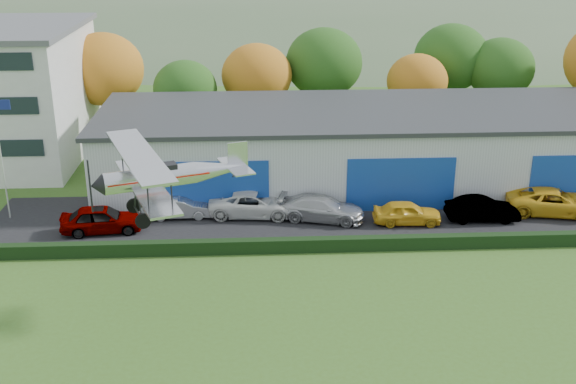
{
  "coord_description": "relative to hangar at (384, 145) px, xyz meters",
  "views": [
    {
      "loc": [
        -4.55,
        -20.11,
        17.53
      ],
      "look_at": [
        -2.83,
        11.83,
        5.32
      ],
      "focal_mm": 43.88,
      "sensor_mm": 36.0,
      "label": 1
    }
  ],
  "objects": [
    {
      "name": "hangar",
      "position": [
        0.0,
        0.0,
        0.0
      ],
      "size": [
        40.6,
        12.6,
        5.3
      ],
      "color": "#B2B7BC",
      "rests_on": "ground"
    },
    {
      "name": "distant_hills",
      "position": [
        -9.38,
        112.02,
        -15.7
      ],
      "size": [
        430.0,
        196.0,
        56.0
      ],
      "color": "#4C6642",
      "rests_on": "ground"
    },
    {
      "name": "car_1",
      "position": [
        -14.15,
        -6.47,
        -1.94
      ],
      "size": [
        4.09,
        1.54,
        1.33
      ],
      "primitive_type": "imported",
      "rotation": [
        0.0,
        0.0,
        1.6
      ],
      "color": "silver",
      "rests_on": "apron"
    },
    {
      "name": "hedge",
      "position": [
        -2.0,
        -11.78,
        -2.26
      ],
      "size": [
        46.0,
        0.6,
        0.8
      ],
      "primitive_type": "cube",
      "color": "black",
      "rests_on": "ground"
    },
    {
      "name": "tree_belt",
      "position": [
        -4.15,
        12.64,
        2.95
      ],
      "size": [
        75.7,
        13.22,
        10.12
      ],
      "color": "#3D2614",
      "rests_on": "ground"
    },
    {
      "name": "car_6",
      "position": [
        9.74,
        -7.16,
        -1.79
      ],
      "size": [
        6.29,
        3.81,
        1.63
      ],
      "primitive_type": "imported",
      "rotation": [
        0.0,
        0.0,
        1.37
      ],
      "color": "gold",
      "rests_on": "apron"
    },
    {
      "name": "flagpole",
      "position": [
        -24.88,
        -5.98,
        2.13
      ],
      "size": [
        1.05,
        0.1,
        8.0
      ],
      "color": "silver",
      "rests_on": "ground"
    },
    {
      "name": "car_2",
      "position": [
        -9.5,
        -6.38,
        -1.82
      ],
      "size": [
        5.87,
        3.08,
        1.58
      ],
      "primitive_type": "imported",
      "rotation": [
        0.0,
        0.0,
        1.49
      ],
      "color": "silver",
      "rests_on": "apron"
    },
    {
      "name": "car_3",
      "position": [
        -5.23,
        -7.35,
        -1.82
      ],
      "size": [
        5.77,
        3.48,
        1.57
      ],
      "primitive_type": "imported",
      "rotation": [
        0.0,
        0.0,
        1.32
      ],
      "color": "silver",
      "rests_on": "apron"
    },
    {
      "name": "car_5",
      "position": [
        4.84,
        -7.99,
        -1.86
      ],
      "size": [
        4.59,
        1.74,
        1.5
      ],
      "primitive_type": "imported",
      "rotation": [
        0.0,
        0.0,
        1.54
      ],
      "color": "gray",
      "rests_on": "apron"
    },
    {
      "name": "biplane",
      "position": [
        -13.51,
        -17.99,
        4.34
      ],
      "size": [
        7.36,
        8.29,
        3.13
      ],
      "rotation": [
        0.0,
        0.0,
        0.35
      ],
      "color": "silver"
    },
    {
      "name": "car_4",
      "position": [
        0.02,
        -8.21,
        -1.89
      ],
      "size": [
        4.27,
        1.86,
        1.43
      ],
      "primitive_type": "imported",
      "rotation": [
        0.0,
        0.0,
        1.53
      ],
      "color": "gold",
      "rests_on": "apron"
    },
    {
      "name": "apron",
      "position": [
        -2.0,
        -6.98,
        -2.63
      ],
      "size": [
        48.0,
        9.0,
        0.05
      ],
      "primitive_type": "cube",
      "color": "black",
      "rests_on": "ground"
    },
    {
      "name": "car_0",
      "position": [
        -18.69,
        -8.48,
        -1.78
      ],
      "size": [
        5.04,
        2.44,
        1.66
      ],
      "primitive_type": "imported",
      "rotation": [
        0.0,
        0.0,
        1.67
      ],
      "color": "gray",
      "rests_on": "apron"
    }
  ]
}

